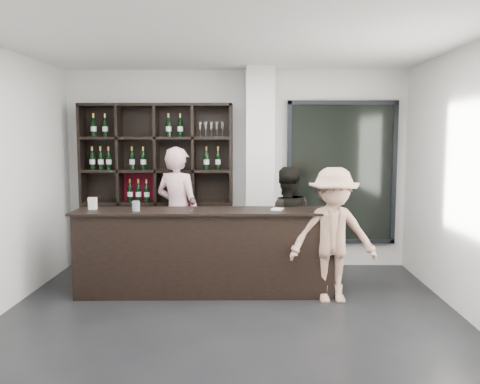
{
  "coord_description": "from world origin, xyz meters",
  "views": [
    {
      "loc": [
        0.2,
        -4.78,
        1.93
      ],
      "look_at": [
        0.09,
        1.1,
        1.29
      ],
      "focal_mm": 38.0,
      "sensor_mm": 36.0,
      "label": 1
    }
  ],
  "objects_px": {
    "taster_black": "(286,225)",
    "tasting_counter": "(205,252)",
    "wine_shelf": "(157,187)",
    "taster_pink": "(178,211)",
    "customer": "(333,235)"
  },
  "relations": [
    {
      "from": "taster_black",
      "to": "tasting_counter",
      "type": "bearing_deg",
      "value": 25.69
    },
    {
      "from": "wine_shelf",
      "to": "taster_pink",
      "type": "bearing_deg",
      "value": -48.15
    },
    {
      "from": "wine_shelf",
      "to": "taster_black",
      "type": "relative_size",
      "value": 1.56
    },
    {
      "from": "tasting_counter",
      "to": "taster_pink",
      "type": "relative_size",
      "value": 1.77
    },
    {
      "from": "taster_black",
      "to": "customer",
      "type": "xyz_separation_m",
      "value": [
        0.49,
        -0.8,
        0.02
      ]
    },
    {
      "from": "wine_shelf",
      "to": "taster_pink",
      "type": "distance_m",
      "value": 0.61
    },
    {
      "from": "taster_black",
      "to": "wine_shelf",
      "type": "bearing_deg",
      "value": -22.66
    },
    {
      "from": "tasting_counter",
      "to": "customer",
      "type": "bearing_deg",
      "value": -11.89
    },
    {
      "from": "taster_pink",
      "to": "tasting_counter",
      "type": "bearing_deg",
      "value": 142.38
    },
    {
      "from": "customer",
      "to": "wine_shelf",
      "type": "bearing_deg",
      "value": 143.77
    },
    {
      "from": "tasting_counter",
      "to": "taster_black",
      "type": "xyz_separation_m",
      "value": [
        1.03,
        0.53,
        0.25
      ]
    },
    {
      "from": "wine_shelf",
      "to": "tasting_counter",
      "type": "height_order",
      "value": "wine_shelf"
    },
    {
      "from": "taster_pink",
      "to": "customer",
      "type": "height_order",
      "value": "taster_pink"
    },
    {
      "from": "wine_shelf",
      "to": "tasting_counter",
      "type": "distance_m",
      "value": 1.63
    },
    {
      "from": "wine_shelf",
      "to": "customer",
      "type": "bearing_deg",
      "value": -33.1
    }
  ]
}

